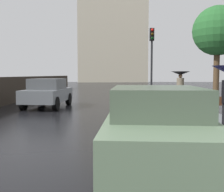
# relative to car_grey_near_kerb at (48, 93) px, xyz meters

# --- Properties ---
(ground) EXTENTS (120.00, 120.00, 0.00)m
(ground) POSITION_rel_car_grey_near_kerb_xyz_m (1.61, -8.52, -0.79)
(ground) COLOR black
(car_grey_near_kerb) EXTENTS (2.07, 4.02, 1.52)m
(car_grey_near_kerb) POSITION_rel_car_grey_near_kerb_xyz_m (0.00, 0.00, 0.00)
(car_grey_near_kerb) COLOR slate
(car_grey_near_kerb) RESTS_ON ground
(car_green_mid_road) EXTENTS (2.06, 4.54, 1.50)m
(car_green_mid_road) POSITION_rel_car_grey_near_kerb_xyz_m (4.29, -9.36, -0.01)
(car_green_mid_road) COLOR slate
(car_green_mid_road) RESTS_ON ground
(pedestrian_with_umbrella_far) EXTENTS (1.02, 1.02, 1.77)m
(pedestrian_with_umbrella_far) POSITION_rel_car_grey_near_kerb_xyz_m (7.16, 0.81, 0.74)
(pedestrian_with_umbrella_far) COLOR black
(pedestrian_with_umbrella_far) RESTS_ON sidewalk_strip
(traffic_light) EXTENTS (0.26, 0.39, 4.39)m
(traffic_light) POSITION_rel_car_grey_near_kerb_xyz_m (5.79, 2.48, 2.39)
(traffic_light) COLOR black
(traffic_light) RESTS_ON sidewalk_strip
(street_tree_near) EXTENTS (2.45, 2.45, 5.13)m
(street_tree_near) POSITION_rel_car_grey_near_kerb_xyz_m (8.64, -0.53, 3.08)
(street_tree_near) COLOR #4C3823
(street_tree_near) RESTS_ON ground
(distant_tower) EXTENTS (16.48, 10.15, 25.98)m
(distant_tower) POSITION_rel_car_grey_near_kerb_xyz_m (2.88, 51.41, 10.26)
(distant_tower) COLOR beige
(distant_tower) RESTS_ON ground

